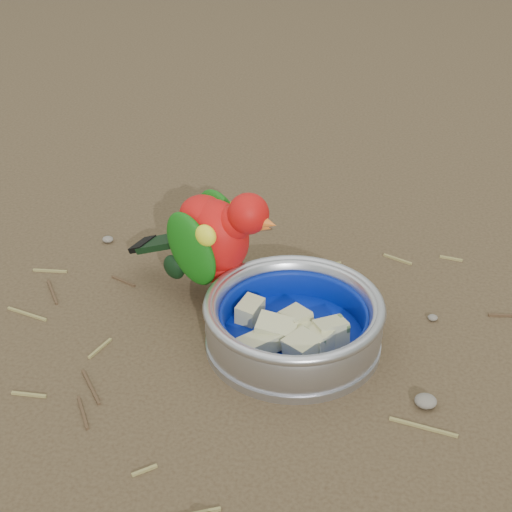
# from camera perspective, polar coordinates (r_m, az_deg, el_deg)

# --- Properties ---
(ground) EXTENTS (60.00, 60.00, 0.00)m
(ground) POSITION_cam_1_polar(r_m,az_deg,el_deg) (0.92, 3.25, -6.24)
(ground) COLOR #4A3926
(food_bowl) EXTENTS (0.20, 0.20, 0.02)m
(food_bowl) POSITION_cam_1_polar(r_m,az_deg,el_deg) (0.91, 2.71, -6.10)
(food_bowl) COLOR #B2B2BA
(food_bowl) RESTS_ON ground
(bowl_wall) EXTENTS (0.20, 0.20, 0.04)m
(bowl_wall) POSITION_cam_1_polar(r_m,az_deg,el_deg) (0.89, 2.76, -4.58)
(bowl_wall) COLOR #B2B2BA
(bowl_wall) RESTS_ON food_bowl
(fruit_wedges) EXTENTS (0.12, 0.12, 0.03)m
(fruit_wedges) POSITION_cam_1_polar(r_m,az_deg,el_deg) (0.90, 2.75, -4.94)
(fruit_wedges) COLOR #C3C28A
(fruit_wedges) RESTS_ON food_bowl
(lory_parrot) EXTENTS (0.21, 0.15, 0.15)m
(lory_parrot) POSITION_cam_1_polar(r_m,az_deg,el_deg) (0.95, -2.96, 0.70)
(lory_parrot) COLOR red
(lory_parrot) RESTS_ON ground
(ground_debris) EXTENTS (0.90, 0.80, 0.01)m
(ground_debris) POSITION_cam_1_polar(r_m,az_deg,el_deg) (0.97, 4.66, -3.86)
(ground_debris) COLOR olive
(ground_debris) RESTS_ON ground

